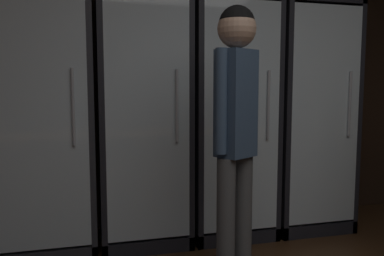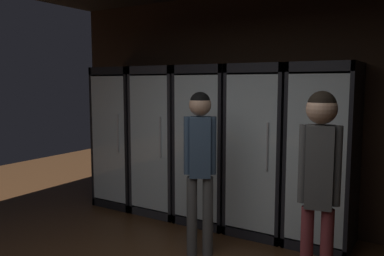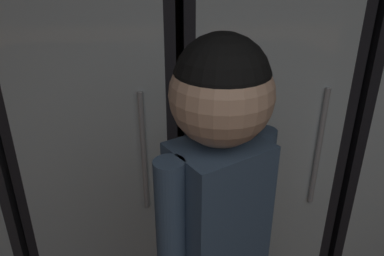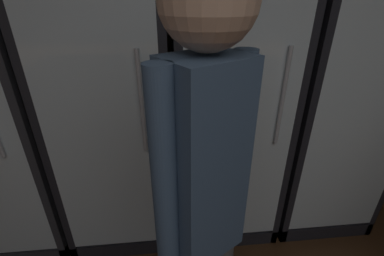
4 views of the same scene
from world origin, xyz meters
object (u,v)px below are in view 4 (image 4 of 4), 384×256
at_px(cooler_far_right, 329,93).
at_px(shopper_near, 204,188).
at_px(cooler_center, 115,101).
at_px(cooler_right, 226,97).

distance_m(cooler_far_right, shopper_near, 1.34).
height_order(cooler_center, shopper_near, cooler_center).
height_order(cooler_far_right, shopper_near, cooler_far_right).
height_order(cooler_right, shopper_near, cooler_right).
bearing_deg(shopper_near, cooler_right, 73.71).
distance_m(cooler_center, cooler_far_right, 1.37).
relative_size(cooler_right, shopper_near, 1.18).
distance_m(cooler_right, cooler_far_right, 0.68).
bearing_deg(cooler_right, cooler_far_right, 0.06).
xyz_separation_m(cooler_center, shopper_near, (0.41, -0.94, 0.08)).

